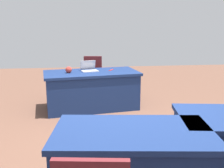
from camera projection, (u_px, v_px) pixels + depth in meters
ground_plane at (124, 153)px, 3.42m from camera, size 14.40×14.40×0.00m
table_foreground at (92, 90)px, 5.22m from camera, size 1.97×1.17×0.75m
table_back_left at (132, 168)px, 2.38m from camera, size 1.51×0.96×0.75m
chair_tucked_left at (94, 72)px, 6.18m from camera, size 0.50×0.50×0.95m
laptop_silver at (89, 69)px, 5.21m from camera, size 0.38×0.36×0.21m
yarn_ball at (69, 70)px, 5.00m from camera, size 0.12×0.12×0.12m
scissors_red at (111, 70)px, 5.32m from camera, size 0.13×0.17×0.01m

